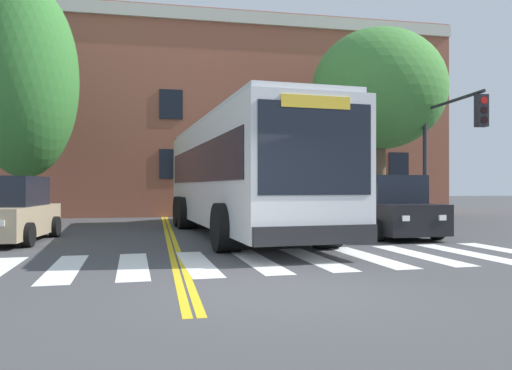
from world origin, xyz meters
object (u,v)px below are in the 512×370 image
at_px(city_bus, 239,174).
at_px(street_tree_curbside_small, 25,81).
at_px(car_black_far_lane, 384,208).
at_px(traffic_light_near_corner, 448,134).
at_px(street_tree_curbside_large, 379,90).
at_px(car_tan_near_lane, 7,212).

relative_size(city_bus, street_tree_curbside_small, 1.34).
distance_m(car_black_far_lane, street_tree_curbside_small, 13.53).
relative_size(car_black_far_lane, traffic_light_near_corner, 0.88).
height_order(city_bus, car_black_far_lane, city_bus).
xyz_separation_m(city_bus, street_tree_curbside_large, (6.67, 4.49, 3.62)).
xyz_separation_m(car_black_far_lane, street_tree_curbside_large, (2.50, 5.60, 4.65)).
height_order(street_tree_curbside_large, street_tree_curbside_small, street_tree_curbside_small).
bearing_deg(car_black_far_lane, car_tan_near_lane, 177.61).
distance_m(car_black_far_lane, traffic_light_near_corner, 4.73).
distance_m(street_tree_curbside_large, street_tree_curbside_small, 13.83).
bearing_deg(street_tree_curbside_large, car_black_far_lane, -114.04).
height_order(city_bus, traffic_light_near_corner, traffic_light_near_corner).
bearing_deg(car_black_far_lane, city_bus, 165.18).
bearing_deg(city_bus, car_black_far_lane, -14.82).
distance_m(car_tan_near_lane, street_tree_curbside_small, 7.11).
xyz_separation_m(city_bus, car_black_far_lane, (4.17, -1.10, -1.03)).
xyz_separation_m(traffic_light_near_corner, street_tree_curbside_large, (-0.95, 3.50, 2.18)).
bearing_deg(street_tree_curbside_large, car_tan_near_lane, -158.35).
xyz_separation_m(street_tree_curbside_large, street_tree_curbside_small, (-13.83, 0.24, -0.12)).
relative_size(car_black_far_lane, street_tree_curbside_large, 0.52).
height_order(city_bus, street_tree_curbside_large, street_tree_curbside_large).
relative_size(street_tree_curbside_large, street_tree_curbside_small, 0.92).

